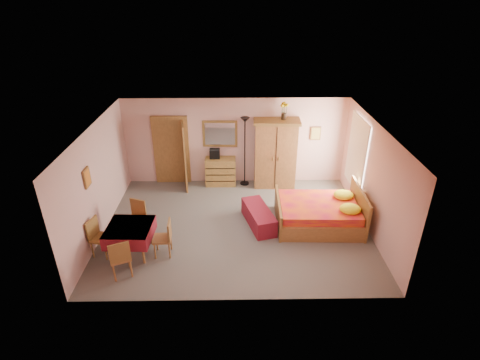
{
  "coord_description": "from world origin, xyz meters",
  "views": [
    {
      "loc": [
        -0.03,
        -7.84,
        5.34
      ],
      "look_at": [
        0.1,
        0.3,
        1.15
      ],
      "focal_mm": 28.0,
      "sensor_mm": 36.0,
      "label": 1
    }
  ],
  "objects_px": {
    "wall_mirror": "(220,134)",
    "floor_lamp": "(245,152)",
    "chair_east": "(162,238)",
    "sunflower_vase": "(284,111)",
    "chest_of_drawers": "(221,171)",
    "chair_south": "(120,257)",
    "stereo": "(215,154)",
    "bed": "(319,207)",
    "bench": "(259,217)",
    "dining_table": "(131,240)",
    "chair_west": "(102,238)",
    "wardrobe": "(275,154)",
    "chair_north": "(135,220)"
  },
  "relations": [
    {
      "from": "stereo",
      "to": "dining_table",
      "type": "distance_m",
      "value": 3.82
    },
    {
      "from": "wall_mirror",
      "to": "chair_west",
      "type": "relative_size",
      "value": 1.14
    },
    {
      "from": "stereo",
      "to": "chair_east",
      "type": "relative_size",
      "value": 0.35
    },
    {
      "from": "bed",
      "to": "wardrobe",
      "type": "bearing_deg",
      "value": 114.56
    },
    {
      "from": "chair_south",
      "to": "chair_west",
      "type": "bearing_deg",
      "value": 107.84
    },
    {
      "from": "floor_lamp",
      "to": "chair_east",
      "type": "bearing_deg",
      "value": -119.64
    },
    {
      "from": "stereo",
      "to": "chair_west",
      "type": "height_order",
      "value": "stereo"
    },
    {
      "from": "bench",
      "to": "wall_mirror",
      "type": "bearing_deg",
      "value": 112.8
    },
    {
      "from": "wall_mirror",
      "to": "stereo",
      "type": "bearing_deg",
      "value": -133.36
    },
    {
      "from": "dining_table",
      "to": "sunflower_vase",
      "type": "bearing_deg",
      "value": 41.34
    },
    {
      "from": "chest_of_drawers",
      "to": "stereo",
      "type": "bearing_deg",
      "value": 163.97
    },
    {
      "from": "wall_mirror",
      "to": "sunflower_vase",
      "type": "relative_size",
      "value": 2.05
    },
    {
      "from": "stereo",
      "to": "chair_south",
      "type": "distance_m",
      "value": 4.46
    },
    {
      "from": "wall_mirror",
      "to": "bench",
      "type": "relative_size",
      "value": 0.75
    },
    {
      "from": "chest_of_drawers",
      "to": "floor_lamp",
      "type": "height_order",
      "value": "floor_lamp"
    },
    {
      "from": "chest_of_drawers",
      "to": "bench",
      "type": "height_order",
      "value": "chest_of_drawers"
    },
    {
      "from": "chair_north",
      "to": "wardrobe",
      "type": "bearing_deg",
      "value": -122.33
    },
    {
      "from": "bench",
      "to": "sunflower_vase",
      "type": "bearing_deg",
      "value": 70.0
    },
    {
      "from": "chair_east",
      "to": "sunflower_vase",
      "type": "bearing_deg",
      "value": -44.7
    },
    {
      "from": "floor_lamp",
      "to": "dining_table",
      "type": "bearing_deg",
      "value": -128.42
    },
    {
      "from": "chair_south",
      "to": "chest_of_drawers",
      "type": "bearing_deg",
      "value": 40.92
    },
    {
      "from": "sunflower_vase",
      "to": "bench",
      "type": "xyz_separation_m",
      "value": [
        -0.79,
        -2.16,
        -2.08
      ]
    },
    {
      "from": "wardrobe",
      "to": "bench",
      "type": "relative_size",
      "value": 1.52
    },
    {
      "from": "wardrobe",
      "to": "bench",
      "type": "distance_m",
      "value": 2.34
    },
    {
      "from": "floor_lamp",
      "to": "bench",
      "type": "height_order",
      "value": "floor_lamp"
    },
    {
      "from": "bed",
      "to": "chair_south",
      "type": "bearing_deg",
      "value": -156.07
    },
    {
      "from": "chair_east",
      "to": "wardrobe",
      "type": "bearing_deg",
      "value": -43.25
    },
    {
      "from": "stereo",
      "to": "chair_west",
      "type": "xyz_separation_m",
      "value": [
        -2.36,
        -3.38,
        -0.54
      ]
    },
    {
      "from": "stereo",
      "to": "chair_west",
      "type": "relative_size",
      "value": 0.33
    },
    {
      "from": "wardrobe",
      "to": "chair_north",
      "type": "xyz_separation_m",
      "value": [
        -3.56,
        -2.57,
        -0.57
      ]
    },
    {
      "from": "wardrobe",
      "to": "chair_south",
      "type": "distance_m",
      "value": 5.32
    },
    {
      "from": "dining_table",
      "to": "chair_south",
      "type": "relative_size",
      "value": 1.06
    },
    {
      "from": "chair_south",
      "to": "chair_east",
      "type": "bearing_deg",
      "value": 17.8
    },
    {
      "from": "wall_mirror",
      "to": "wardrobe",
      "type": "height_order",
      "value": "wardrobe"
    },
    {
      "from": "sunflower_vase",
      "to": "bed",
      "type": "bearing_deg",
      "value": -72.01
    },
    {
      "from": "wall_mirror",
      "to": "dining_table",
      "type": "relative_size",
      "value": 1.05
    },
    {
      "from": "dining_table",
      "to": "chair_north",
      "type": "relative_size",
      "value": 1.06
    },
    {
      "from": "wall_mirror",
      "to": "chair_north",
      "type": "relative_size",
      "value": 1.11
    },
    {
      "from": "chair_west",
      "to": "chair_east",
      "type": "xyz_separation_m",
      "value": [
        1.33,
        -0.02,
        -0.02
      ]
    },
    {
      "from": "sunflower_vase",
      "to": "bed",
      "type": "distance_m",
      "value": 2.91
    },
    {
      "from": "stereo",
      "to": "floor_lamp",
      "type": "distance_m",
      "value": 0.89
    },
    {
      "from": "wall_mirror",
      "to": "floor_lamp",
      "type": "distance_m",
      "value": 0.9
    },
    {
      "from": "chair_north",
      "to": "chair_east",
      "type": "bearing_deg",
      "value": 159.14
    },
    {
      "from": "floor_lamp",
      "to": "bed",
      "type": "bearing_deg",
      "value": -51.07
    },
    {
      "from": "sunflower_vase",
      "to": "chair_south",
      "type": "relative_size",
      "value": 0.55
    },
    {
      "from": "stereo",
      "to": "chair_north",
      "type": "height_order",
      "value": "stereo"
    },
    {
      "from": "floor_lamp",
      "to": "chair_east",
      "type": "relative_size",
      "value": 2.44
    },
    {
      "from": "chest_of_drawers",
      "to": "chair_east",
      "type": "distance_m",
      "value": 3.56
    },
    {
      "from": "chest_of_drawers",
      "to": "chair_south",
      "type": "distance_m",
      "value": 4.45
    },
    {
      "from": "stereo",
      "to": "chair_south",
      "type": "xyz_separation_m",
      "value": [
        -1.78,
        -4.05,
        -0.53
      ]
    }
  ]
}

